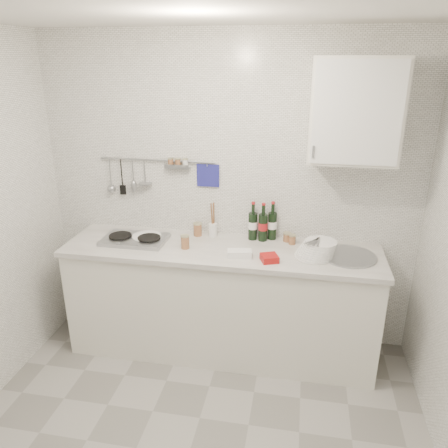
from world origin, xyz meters
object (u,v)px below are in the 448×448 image
at_px(wall_cabinet, 355,111).
at_px(plate_stack_hob, 146,238).
at_px(plate_stack_sink, 317,249).
at_px(wine_bottles, 263,221).
at_px(utensil_crock, 213,228).

bearing_deg(wall_cabinet, plate_stack_hob, -177.06).
distance_m(plate_stack_sink, wine_bottles, 0.50).
bearing_deg(utensil_crock, wall_cabinet, -5.57).
bearing_deg(utensil_crock, plate_stack_sink, -16.44).
bearing_deg(plate_stack_sink, wine_bottles, 149.83).
relative_size(plate_stack_sink, wine_bottles, 0.98).
relative_size(wall_cabinet, plate_stack_sink, 2.30).
relative_size(wine_bottles, utensil_crock, 1.06).
bearing_deg(wall_cabinet, wine_bottles, 170.54).
bearing_deg(wine_bottles, utensil_crock, -179.68).
relative_size(plate_stack_hob, wine_bottles, 0.81).
xyz_separation_m(wall_cabinet, plate_stack_sink, (-0.18, -0.15, -0.97)).
xyz_separation_m(plate_stack_hob, wine_bottles, (0.92, 0.18, 0.14)).
relative_size(plate_stack_hob, plate_stack_sink, 0.82).
relative_size(wall_cabinet, wine_bottles, 2.26).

